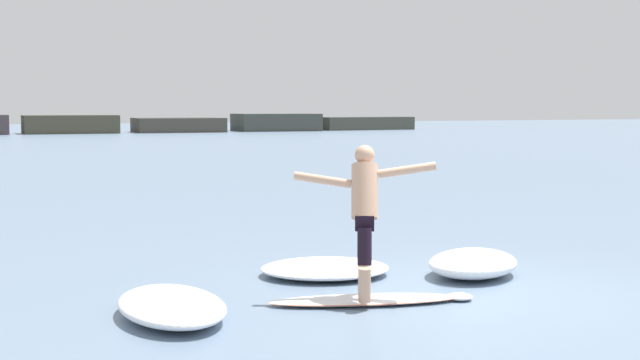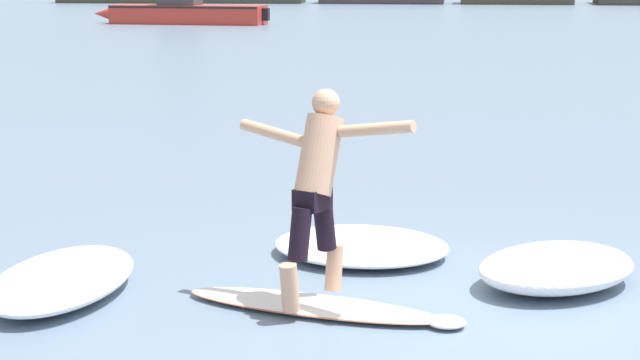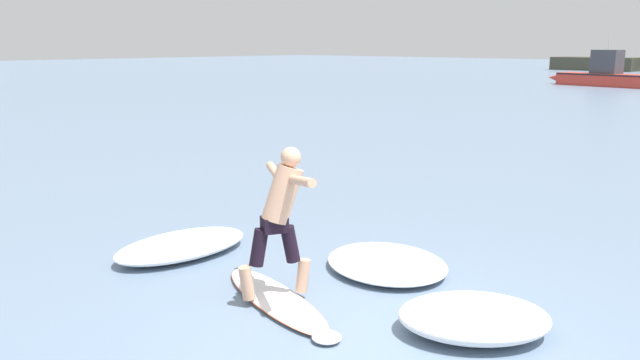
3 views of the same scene
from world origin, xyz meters
name	(u,v)px [view 1 (image 1 of 3)]	position (x,y,z in m)	size (l,w,h in m)	color
ground_plane	(472,293)	(0.00, 0.00, 0.00)	(200.00, 200.00, 0.00)	slate
rock_jetty_breakwater	(66,125)	(5.02, 62.00, 0.66)	(59.39, 5.19, 1.45)	#3F3F30
surfboard	(368,300)	(-1.30, 0.04, 0.04)	(2.25, 1.07, 0.22)	white
surfer	(365,208)	(-1.30, 0.11, 1.01)	(1.40, 0.92, 1.60)	tan
wave_foam_at_tail	(325,268)	(-1.05, 1.64, 0.09)	(1.89, 1.72, 0.18)	white
wave_foam_at_nose	(171,306)	(-3.36, 0.26, 0.13)	(1.12, 1.91, 0.25)	white
wave_foam_beside	(473,263)	(0.59, 0.84, 0.16)	(1.78, 1.74, 0.32)	white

